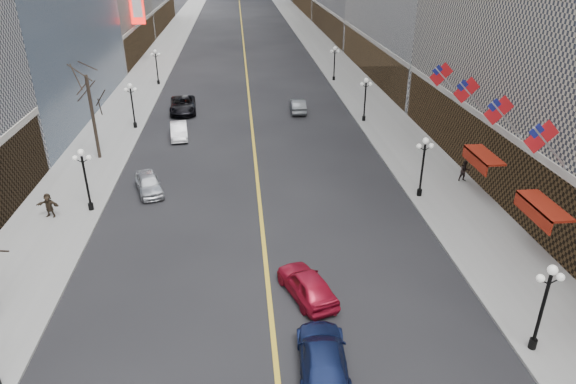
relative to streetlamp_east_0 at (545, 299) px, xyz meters
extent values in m
cube|color=gray|center=(2.20, 56.00, -2.83)|extent=(6.00, 230.00, 0.15)
cube|color=gray|center=(-25.80, 56.00, -2.83)|extent=(6.00, 230.00, 0.15)
cube|color=gold|center=(-11.80, 66.00, -2.89)|extent=(0.25, 200.00, 0.02)
cube|color=brown|center=(6.60, 15.00, -0.30)|extent=(2.80, 41.00, 5.00)
cube|color=brown|center=(6.60, 54.00, -0.30)|extent=(2.80, 35.00, 5.00)
cube|color=brown|center=(6.60, 92.00, -0.30)|extent=(2.80, 39.00, 5.00)
cube|color=brown|center=(6.60, 135.00, -0.30)|extent=(2.80, 45.00, 5.00)
cube|color=brown|center=(-30.20, 73.00, -0.30)|extent=(2.80, 29.00, 5.00)
cube|color=brown|center=(-30.20, 107.00, -0.30)|extent=(2.80, 37.00, 5.00)
cylinder|color=black|center=(0.00, 0.00, -2.50)|extent=(0.36, 0.36, 0.50)
cylinder|color=black|center=(0.00, 0.00, -0.75)|extent=(0.16, 0.16, 4.00)
sphere|color=white|center=(0.00, 0.00, 1.55)|extent=(0.44, 0.44, 0.44)
sphere|color=white|center=(-0.45, 0.00, 1.15)|extent=(0.36, 0.36, 0.36)
sphere|color=white|center=(0.45, 0.00, 1.15)|extent=(0.36, 0.36, 0.36)
cylinder|color=black|center=(0.00, 16.00, -2.50)|extent=(0.36, 0.36, 0.50)
cylinder|color=black|center=(0.00, 16.00, -0.75)|extent=(0.16, 0.16, 4.00)
sphere|color=white|center=(0.00, 16.00, 1.55)|extent=(0.44, 0.44, 0.44)
sphere|color=white|center=(-0.45, 16.00, 1.15)|extent=(0.36, 0.36, 0.36)
sphere|color=white|center=(0.45, 16.00, 1.15)|extent=(0.36, 0.36, 0.36)
cylinder|color=black|center=(0.00, 34.00, -2.50)|extent=(0.36, 0.36, 0.50)
cylinder|color=black|center=(0.00, 34.00, -0.75)|extent=(0.16, 0.16, 4.00)
sphere|color=white|center=(0.00, 34.00, 1.55)|extent=(0.44, 0.44, 0.44)
sphere|color=white|center=(-0.45, 34.00, 1.15)|extent=(0.36, 0.36, 0.36)
sphere|color=white|center=(0.45, 34.00, 1.15)|extent=(0.36, 0.36, 0.36)
cylinder|color=black|center=(0.00, 52.00, -2.50)|extent=(0.36, 0.36, 0.50)
cylinder|color=black|center=(0.00, 52.00, -0.75)|extent=(0.16, 0.16, 4.00)
sphere|color=white|center=(0.00, 52.00, 1.55)|extent=(0.44, 0.44, 0.44)
sphere|color=white|center=(-0.45, 52.00, 1.15)|extent=(0.36, 0.36, 0.36)
sphere|color=white|center=(0.45, 52.00, 1.15)|extent=(0.36, 0.36, 0.36)
cylinder|color=black|center=(-23.60, 16.00, -2.50)|extent=(0.36, 0.36, 0.50)
cylinder|color=black|center=(-23.60, 16.00, -0.75)|extent=(0.16, 0.16, 4.00)
sphere|color=white|center=(-23.60, 16.00, 1.55)|extent=(0.44, 0.44, 0.44)
sphere|color=white|center=(-24.05, 16.00, 1.15)|extent=(0.36, 0.36, 0.36)
sphere|color=white|center=(-23.15, 16.00, 1.15)|extent=(0.36, 0.36, 0.36)
cylinder|color=black|center=(-23.60, 34.00, -2.50)|extent=(0.36, 0.36, 0.50)
cylinder|color=black|center=(-23.60, 34.00, -0.75)|extent=(0.16, 0.16, 4.00)
sphere|color=white|center=(-23.60, 34.00, 1.55)|extent=(0.44, 0.44, 0.44)
sphere|color=white|center=(-24.05, 34.00, 1.15)|extent=(0.36, 0.36, 0.36)
sphere|color=white|center=(-23.15, 34.00, 1.15)|extent=(0.36, 0.36, 0.36)
cylinder|color=black|center=(-23.60, 52.00, -2.50)|extent=(0.36, 0.36, 0.50)
cylinder|color=black|center=(-23.60, 52.00, -0.75)|extent=(0.16, 0.16, 4.00)
sphere|color=white|center=(-23.60, 52.00, 1.55)|extent=(0.44, 0.44, 0.44)
sphere|color=white|center=(-24.05, 52.00, 1.15)|extent=(0.36, 0.36, 0.36)
sphere|color=white|center=(-23.15, 52.00, 1.15)|extent=(0.36, 0.36, 0.36)
cylinder|color=#B2B2B7|center=(4.00, 8.00, 3.90)|extent=(2.49, 0.12, 2.49)
cube|color=red|center=(3.35, 8.00, 4.55)|extent=(1.94, 0.04, 1.94)
cube|color=navy|center=(3.00, 8.00, 4.90)|extent=(0.88, 0.06, 0.88)
cylinder|color=#B2B2B7|center=(4.00, 13.00, 3.90)|extent=(2.49, 0.12, 2.49)
cube|color=red|center=(3.35, 13.00, 4.55)|extent=(1.94, 0.04, 1.94)
cube|color=navy|center=(3.00, 13.00, 4.90)|extent=(0.88, 0.06, 0.88)
cylinder|color=#B2B2B7|center=(4.00, 18.00, 3.90)|extent=(2.49, 0.12, 2.49)
cube|color=red|center=(3.35, 18.00, 4.55)|extent=(1.94, 0.04, 1.94)
cube|color=navy|center=(3.00, 18.00, 4.90)|extent=(0.88, 0.06, 0.88)
cylinder|color=#B2B2B7|center=(4.00, 23.00, 3.90)|extent=(2.49, 0.12, 2.49)
cube|color=red|center=(3.35, 23.00, 4.55)|extent=(1.94, 0.04, 1.94)
cube|color=navy|center=(3.00, 23.00, 4.90)|extent=(0.88, 0.06, 0.88)
cube|color=maroon|center=(4.50, 8.00, 0.30)|extent=(1.40, 4.00, 0.15)
cube|color=maroon|center=(3.85, 8.00, -0.10)|extent=(0.10, 4.00, 0.90)
cube|color=maroon|center=(4.50, 16.00, 0.30)|extent=(1.40, 4.00, 0.15)
cube|color=maroon|center=(3.85, 16.00, -0.10)|extent=(0.10, 4.00, 0.90)
cylinder|color=#2D231C|center=(-25.30, 26.00, 0.85)|extent=(0.28, 0.28, 7.20)
imported|color=silver|center=(-20.00, 18.76, -2.17)|extent=(2.92, 4.62, 1.47)
imported|color=white|center=(-18.90, 30.87, -2.17)|extent=(2.04, 4.57, 1.46)
imported|color=black|center=(-19.26, 39.35, -2.07)|extent=(3.24, 6.21, 1.67)
imported|color=#131E49|center=(-9.80, -0.33, -2.14)|extent=(2.48, 5.37, 1.52)
imported|color=maroon|center=(-9.80, 4.99, -2.12)|extent=(3.24, 4.92, 1.56)
imported|color=#4E5256|center=(-6.50, 38.18, -2.16)|extent=(1.74, 4.57, 1.49)
imported|color=black|center=(4.29, 18.21, -1.92)|extent=(0.83, 0.50, 1.66)
imported|color=#2D2319|center=(-26.09, 15.23, -1.89)|extent=(1.65, 0.79, 1.72)
camera|label=1|loc=(-12.91, -16.98, 13.99)|focal=32.00mm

